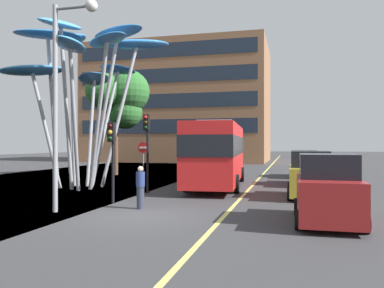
{
  "coord_description": "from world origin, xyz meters",
  "views": [
    {
      "loc": [
        5.1,
        -12.87,
        2.51
      ],
      "look_at": [
        -0.16,
        7.83,
        2.5
      ],
      "focal_mm": 36.6,
      "sensor_mm": 36.0,
      "label": 1
    }
  ],
  "objects": [
    {
      "name": "traffic_light_island_mid",
      "position": [
        -2.45,
        13.96,
        2.46
      ],
      "size": [
        0.28,
        0.42,
        3.39
      ],
      "color": "black",
      "rests_on": "ground"
    },
    {
      "name": "pedestrian",
      "position": [
        -0.54,
        1.24,
        0.83
      ],
      "size": [
        0.34,
        0.34,
        1.65
      ],
      "color": "#2D3342",
      "rests_on": "ground"
    },
    {
      "name": "car_parked_mid",
      "position": [
        5.94,
        6.05,
        1.02
      ],
      "size": [
        2.03,
        3.83,
        2.18
      ],
      "color": "gold",
      "rests_on": "ground"
    },
    {
      "name": "red_bus",
      "position": [
        0.89,
        9.72,
        2.09
      ],
      "size": [
        3.41,
        10.82,
        3.82
      ],
      "color": "red",
      "rests_on": "ground"
    },
    {
      "name": "car_parked_near",
      "position": [
        6.21,
        0.14,
        1.03
      ],
      "size": [
        2.02,
        3.95,
        2.19
      ],
      "color": "maroon",
      "rests_on": "ground"
    },
    {
      "name": "ground",
      "position": [
        -0.63,
        0.0,
        -0.05
      ],
      "size": [
        120.0,
        240.0,
        0.1
      ],
      "color": "#38383A"
    },
    {
      "name": "traffic_light_kerb_far",
      "position": [
        -1.98,
        5.73,
        2.87
      ],
      "size": [
        0.28,
        0.42,
        3.98
      ],
      "color": "black",
      "rests_on": "ground"
    },
    {
      "name": "leaf_sculpture",
      "position": [
        -6.34,
        7.15,
        7.31
      ],
      "size": [
        8.87,
        9.11,
        9.41
      ],
      "color": "#9EA0A5",
      "rests_on": "ground"
    },
    {
      "name": "car_parked_far",
      "position": [
        6.1,
        11.94,
        0.97
      ],
      "size": [
        2.02,
        4.32,
        2.06
      ],
      "color": "navy",
      "rests_on": "ground"
    },
    {
      "name": "traffic_light_kerb_near",
      "position": [
        -2.18,
        2.16,
        2.47
      ],
      "size": [
        0.28,
        0.42,
        3.39
      ],
      "color": "black",
      "rests_on": "ground"
    },
    {
      "name": "no_entry_sign",
      "position": [
        -2.92,
        7.63,
        1.73
      ],
      "size": [
        0.6,
        0.12,
        2.6
      ],
      "color": "gray",
      "rests_on": "ground"
    },
    {
      "name": "car_side_street",
      "position": [
        6.04,
        17.82,
        0.96
      ],
      "size": [
        2.04,
        4.51,
        2.03
      ],
      "color": "silver",
      "rests_on": "ground"
    },
    {
      "name": "backdrop_building",
      "position": [
        -10.8,
        42.99,
        8.27
      ],
      "size": [
        25.39,
        15.04,
        16.53
      ],
      "color": "#8E6042",
      "rests_on": "ground"
    },
    {
      "name": "street_lamp",
      "position": [
        -2.92,
        -0.17,
        4.91
      ],
      "size": [
        1.79,
        0.44,
        7.69
      ],
      "color": "gray",
      "rests_on": "ground"
    },
    {
      "name": "tree_pavement_near",
      "position": [
        -8.4,
        16.47,
        6.28
      ],
      "size": [
        4.71,
        4.76,
        8.52
      ],
      "color": "brown",
      "rests_on": "ground"
    }
  ]
}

